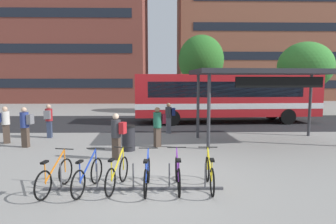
{
  "coord_description": "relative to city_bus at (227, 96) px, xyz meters",
  "views": [
    {
      "loc": [
        0.32,
        -7.54,
        2.8
      ],
      "look_at": [
        0.55,
        4.58,
        1.42
      ],
      "focal_mm": 29.57,
      "sensor_mm": 36.0,
      "label": 1
    }
  ],
  "objects": [
    {
      "name": "ground",
      "position": [
        -4.62,
        -10.86,
        -1.78
      ],
      "size": [
        200.0,
        200.0,
        0.0
      ],
      "primitive_type": "plane",
      "color": "gray"
    },
    {
      "name": "bus_lane_asphalt",
      "position": [
        -4.62,
        -0.0,
        -1.77
      ],
      "size": [
        80.0,
        7.2,
        0.01
      ],
      "primitive_type": "cube",
      "color": "#232326",
      "rests_on": "ground"
    },
    {
      "name": "city_bus",
      "position": [
        0.0,
        0.0,
        0.0
      ],
      "size": [
        12.14,
        3.18,
        3.2
      ],
      "rotation": [
        0.0,
        0.0,
        0.05
      ],
      "color": "red",
      "rests_on": "ground"
    },
    {
      "name": "bike_rack",
      "position": [
        -5.06,
        -11.53,
        -1.68
      ],
      "size": [
        4.63,
        0.12,
        0.7
      ],
      "rotation": [
        0.0,
        0.0,
        -0.01
      ],
      "color": "#47474C",
      "rests_on": "ground"
    },
    {
      "name": "parked_bicycle_orange_0",
      "position": [
        -7.03,
        -11.59,
        -1.39
      ],
      "size": [
        0.52,
        1.71,
        0.99
      ],
      "rotation": [
        0.0,
        0.0,
        1.4
      ],
      "color": "black",
      "rests_on": "ground"
    },
    {
      "name": "parked_bicycle_blue_1",
      "position": [
        -6.21,
        -11.56,
        -1.39
      ],
      "size": [
        0.54,
        1.7,
        0.99
      ],
      "rotation": [
        0.0,
        0.0,
        1.38
      ],
      "color": "black",
      "rests_on": "ground"
    },
    {
      "name": "parked_bicycle_yellow_2",
      "position": [
        -5.48,
        -11.43,
        -1.39
      ],
      "size": [
        0.52,
        1.7,
        0.99
      ],
      "rotation": [
        0.0,
        0.0,
        1.39
      ],
      "color": "black",
      "rests_on": "ground"
    },
    {
      "name": "parked_bicycle_blue_3",
      "position": [
        -4.71,
        -11.54,
        -1.39
      ],
      "size": [
        0.52,
        1.72,
        0.99
      ],
      "rotation": [
        0.0,
        0.0,
        1.55
      ],
      "color": "black",
      "rests_on": "ground"
    },
    {
      "name": "parked_bicycle_purple_4",
      "position": [
        -3.92,
        -11.48,
        -1.39
      ],
      "size": [
        0.52,
        1.72,
        0.99
      ],
      "rotation": [
        0.0,
        0.0,
        1.58
      ],
      "color": "black",
      "rests_on": "ground"
    },
    {
      "name": "parked_bicycle_yellow_5",
      "position": [
        -3.08,
        -11.47,
        -1.39
      ],
      "size": [
        0.52,
        1.72,
        0.99
      ],
      "rotation": [
        0.0,
        0.0,
        1.52
      ],
      "color": "black",
      "rests_on": "ground"
    },
    {
      "name": "transit_shelter",
      "position": [
        0.36,
        -6.0,
        1.31
      ],
      "size": [
        6.72,
        3.48,
        3.29
      ],
      "rotation": [
        0.0,
        0.0,
        0.07
      ],
      "color": "#38383D",
      "rests_on": "ground"
    },
    {
      "name": "commuter_red_pack_0",
      "position": [
        -5.91,
        -8.77,
        -0.82
      ],
      "size": [
        0.59,
        0.45,
        1.66
      ],
      "rotation": [
        0.0,
        0.0,
        2.85
      ],
      "color": "#47382D",
      "rests_on": "ground"
    },
    {
      "name": "commuter_maroon_pack_1",
      "position": [
        -4.5,
        -6.85,
        -0.8
      ],
      "size": [
        0.6,
        0.56,
        1.69
      ],
      "rotation": [
        0.0,
        0.0,
        3.77
      ],
      "color": "#47382D",
      "rests_on": "ground"
    },
    {
      "name": "commuter_grey_pack_2",
      "position": [
        -9.88,
        -4.9,
        -0.82
      ],
      "size": [
        0.37,
        0.55,
        1.66
      ],
      "rotation": [
        0.0,
        0.0,
        1.68
      ],
      "color": "#2D3851",
      "rests_on": "ground"
    },
    {
      "name": "commuter_grey_pack_3",
      "position": [
        -10.05,
        -6.85,
        -0.79
      ],
      "size": [
        0.56,
        0.38,
        1.71
      ],
      "rotation": [
        0.0,
        0.0,
        3.0
      ],
      "color": "#47382D",
      "rests_on": "ground"
    },
    {
      "name": "commuter_navy_pack_4",
      "position": [
        -3.96,
        -3.79,
        -0.84
      ],
      "size": [
        0.54,
        0.37,
        1.63
      ],
      "rotation": [
        0.0,
        0.0,
        3.22
      ],
      "color": "#565660",
      "rests_on": "ground"
    },
    {
      "name": "commuter_navy_pack_5",
      "position": [
        -11.34,
        -6.09,
        -0.82
      ],
      "size": [
        0.6,
        0.5,
        1.66
      ],
      "rotation": [
        0.0,
        0.0,
        0.43
      ],
      "color": "#47382D",
      "rests_on": "ground"
    },
    {
      "name": "trash_bin",
      "position": [
        -5.68,
        -7.47,
        -1.26
      ],
      "size": [
        0.55,
        0.55,
        1.03
      ],
      "color": "#232328",
      "rests_on": "ground"
    },
    {
      "name": "street_tree_0",
      "position": [
        -0.95,
        5.98,
        2.81
      ],
      "size": [
        3.94,
        3.94,
        6.74
      ],
      "color": "brown",
      "rests_on": "ground"
    },
    {
      "name": "street_tree_1",
      "position": [
        7.62,
        4.77,
        2.22
      ],
      "size": [
        4.44,
        4.44,
        6.01
      ],
      "color": "brown",
      "rests_on": "ground"
    },
    {
      "name": "building_left_wing",
      "position": [
        -17.06,
        21.57,
        8.59
      ],
      "size": [
        20.73,
        12.19,
        20.74
      ],
      "color": "brown",
      "rests_on": "ground"
    },
    {
      "name": "building_right_wing",
      "position": [
        11.78,
        24.71,
        9.74
      ],
      "size": [
        27.23,
        10.72,
        23.04
      ],
      "color": "brown",
      "rests_on": "ground"
    }
  ]
}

